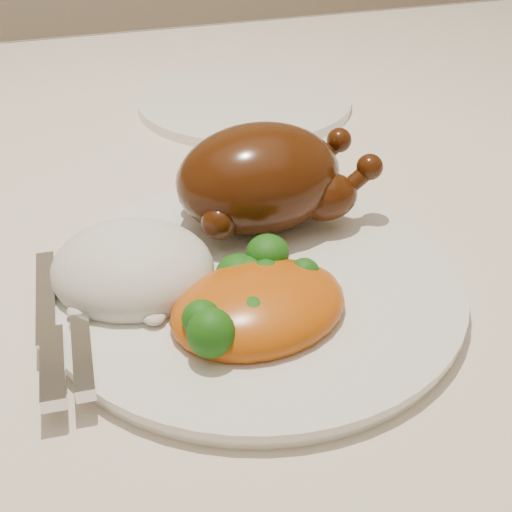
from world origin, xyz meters
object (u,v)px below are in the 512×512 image
object	(u,v)px
dining_table	(192,279)
roast_chicken	(264,178)
dinner_plate	(256,286)
side_plate	(245,102)

from	to	relation	value
dining_table	roast_chicken	distance (m)	0.19
dinner_plate	roast_chicken	distance (m)	0.09
dinner_plate	roast_chicken	bearing A→B (deg)	68.50
side_plate	dining_table	bearing A→B (deg)	-121.62
dining_table	side_plate	xyz separation A→B (m)	(0.11, 0.17, 0.11)
dining_table	dinner_plate	xyz separation A→B (m)	(0.01, -0.17, 0.11)
side_plate	roast_chicken	bearing A→B (deg)	-103.43
dining_table	dinner_plate	world-z (taller)	dinner_plate
dining_table	side_plate	world-z (taller)	side_plate
dinner_plate	side_plate	world-z (taller)	dinner_plate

